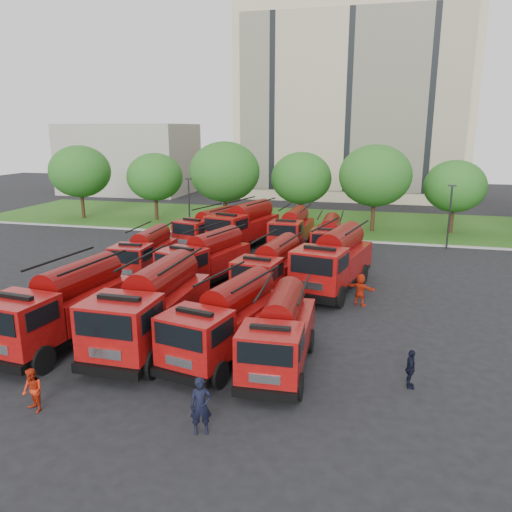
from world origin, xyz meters
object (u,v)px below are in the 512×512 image
at_px(firefighter_0, 202,433).
at_px(firefighter_2, 409,387).
at_px(fire_truck_8, 209,229).
at_px(fire_truck_10, 292,230).
at_px(fire_truck_1, 152,307).
at_px(fire_truck_2, 226,320).
at_px(fire_truck_3, 280,332).
at_px(fire_truck_0, 63,306).
at_px(fire_truck_6, 272,268).
at_px(firefighter_4, 115,313).
at_px(fire_truck_5, 206,259).
at_px(firefighter_1, 35,411).
at_px(firefighter_5, 359,305).
at_px(fire_truck_11, 329,238).
at_px(fire_truck_4, 146,253).
at_px(fire_truck_7, 334,260).
at_px(fire_truck_9, 244,226).
at_px(firefighter_3, 294,372).

height_order(firefighter_0, firefighter_2, firefighter_0).
xyz_separation_m(fire_truck_8, fire_truck_10, (6.52, 1.30, 0.02)).
height_order(fire_truck_1, fire_truck_2, fire_truck_1).
bearing_deg(fire_truck_8, firefighter_2, -37.43).
relative_size(fire_truck_3, firefighter_0, 3.50).
distance_m(fire_truck_0, firefighter_0, 9.91).
bearing_deg(fire_truck_6, firefighter_4, -137.37).
distance_m(fire_truck_2, firefighter_2, 7.65).
distance_m(fire_truck_6, firefighter_2, 11.94).
xyz_separation_m(fire_truck_5, fire_truck_8, (-3.07, 9.26, -0.07)).
relative_size(fire_truck_0, firefighter_4, 4.65).
height_order(fire_truck_2, firefighter_1, fire_truck_2).
bearing_deg(firefighter_2, firefighter_5, 12.16).
bearing_deg(fire_truck_11, firefighter_0, -95.66).
xyz_separation_m(firefighter_1, firefighter_2, (12.47, 4.85, 0.00)).
relative_size(fire_truck_6, fire_truck_10, 1.02).
xyz_separation_m(fire_truck_6, firefighter_1, (-5.14, -14.13, -1.56)).
distance_m(fire_truck_10, firefighter_1, 25.95).
bearing_deg(fire_truck_6, fire_truck_2, -82.73).
distance_m(fire_truck_11, firefighter_2, 19.40).
bearing_deg(fire_truck_0, firefighter_1, -59.50).
bearing_deg(fire_truck_2, firefighter_5, 68.79).
bearing_deg(fire_truck_4, firefighter_2, -37.45).
bearing_deg(fire_truck_3, fire_truck_7, 81.61).
bearing_deg(firefighter_2, fire_truck_8, 34.77).
relative_size(fire_truck_7, fire_truck_9, 1.01).
bearing_deg(fire_truck_1, fire_truck_6, 66.87).
bearing_deg(fire_truck_4, firefighter_0, -61.39).
relative_size(fire_truck_2, fire_truck_3, 1.10).
height_order(fire_truck_11, firefighter_2, fire_truck_11).
bearing_deg(fire_truck_6, fire_truck_7, 35.33).
height_order(fire_truck_8, firefighter_0, fire_truck_8).
bearing_deg(fire_truck_2, fire_truck_0, -163.64).
bearing_deg(fire_truck_5, fire_truck_8, 123.10).
xyz_separation_m(firefighter_1, firefighter_5, (10.21, 13.51, 0.00)).
bearing_deg(firefighter_4, fire_truck_10, -82.59).
xyz_separation_m(fire_truck_6, fire_truck_8, (-7.40, 10.11, -0.01)).
xyz_separation_m(fire_truck_6, fire_truck_7, (3.37, 1.75, 0.25)).
height_order(fire_truck_2, firefighter_4, fire_truck_2).
xyz_separation_m(fire_truck_10, firefighter_0, (1.71, -25.32, -1.57)).
height_order(fire_truck_4, fire_truck_6, fire_truck_6).
relative_size(firefighter_0, firefighter_4, 1.12).
bearing_deg(firefighter_2, fire_truck_1, 81.79).
bearing_deg(firefighter_2, fire_truck_3, 82.43).
bearing_deg(firefighter_4, firefighter_1, 131.98).
bearing_deg(firefighter_1, fire_truck_9, 115.68).
relative_size(fire_truck_6, fire_truck_11, 1.07).
xyz_separation_m(firefighter_3, firefighter_4, (-10.25, 4.06, 0.00)).
relative_size(fire_truck_4, fire_truck_6, 0.93).
height_order(fire_truck_8, firefighter_1, fire_truck_8).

